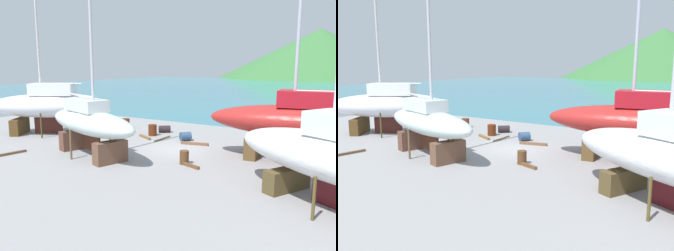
% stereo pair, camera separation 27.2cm
% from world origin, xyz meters
% --- Properties ---
extents(ground_plane, '(45.74, 45.74, 0.00)m').
position_xyz_m(ground_plane, '(0.00, -1.80, 0.00)').
color(ground_plane, gray).
extents(sea_water, '(150.22, 101.33, 0.01)m').
position_xyz_m(sea_water, '(0.00, 60.30, 0.00)').
color(sea_water, teal).
rests_on(sea_water, ground).
extents(headland_hill, '(159.49, 159.49, 38.94)m').
position_xyz_m(headland_hill, '(-14.19, 135.63, 0.00)').
color(headland_hill, '#3A743B').
rests_on(headland_hill, ground).
extents(sailboat_large_starboard, '(9.13, 4.90, 14.53)m').
position_xyz_m(sailboat_large_starboard, '(-3.52, -4.04, 2.08)').
color(sailboat_large_starboard, brown).
rests_on(sailboat_large_starboard, ground).
extents(sailboat_small_center, '(11.27, 4.53, 16.47)m').
position_xyz_m(sailboat_small_center, '(7.72, 1.51, 2.39)').
color(sailboat_small_center, brown).
rests_on(sailboat_small_center, ground).
extents(sailboat_far_slipway, '(9.46, 7.41, 14.76)m').
position_xyz_m(sailboat_far_slipway, '(-11.21, -0.95, 2.33)').
color(sailboat_far_slipway, '#50371B').
rests_on(sailboat_far_slipway, ground).
extents(barrel_tipped_left, '(1.10, 1.05, 0.58)m').
position_xyz_m(barrel_tipped_left, '(-3.72, 4.54, 0.29)').
color(barrel_tipped_left, '#2A2024').
rests_on(barrel_tipped_left, ground).
extents(barrel_rust_near, '(0.63, 0.63, 0.77)m').
position_xyz_m(barrel_rust_near, '(2.25, -2.61, 0.39)').
color(barrel_rust_near, '#54351D').
rests_on(barrel_rust_near, ground).
extents(barrel_by_slipway, '(0.99, 1.00, 0.66)m').
position_xyz_m(barrel_by_slipway, '(-0.70, 2.71, 0.33)').
color(barrel_by_slipway, '#2F4A6E').
rests_on(barrel_by_slipway, ground).
extents(barrel_tar_black, '(1.04, 1.04, 0.67)m').
position_xyz_m(barrel_tar_black, '(-14.15, 4.31, 0.33)').
color(barrel_tar_black, '#56341F').
rests_on(barrel_tar_black, ground).
extents(barrel_rust_mid, '(0.60, 0.60, 0.85)m').
position_xyz_m(barrel_rust_mid, '(-13.01, 4.26, 0.43)').
color(barrel_rust_mid, '#242526').
rests_on(barrel_rust_mid, ground).
extents(barrel_rust_far, '(0.77, 0.77, 0.81)m').
position_xyz_m(barrel_rust_far, '(-7.85, 4.61, 0.41)').
color(barrel_rust_far, '#5B301E').
rests_on(barrel_rust_far, ground).
extents(barrel_blue_faded, '(0.90, 0.90, 0.87)m').
position_xyz_m(barrel_blue_faded, '(-3.84, 2.99, 0.44)').
color(barrel_blue_faded, '#57230F').
rests_on(barrel_blue_faded, ground).
extents(timber_plank_near, '(0.16, 2.11, 0.11)m').
position_xyz_m(timber_plank_near, '(-2.39, 2.22, 0.05)').
color(timber_plank_near, brown).
rests_on(timber_plank_near, ground).
extents(timber_long_aft, '(1.58, 0.97, 0.17)m').
position_xyz_m(timber_long_aft, '(-3.76, 1.87, 0.09)').
color(timber_long_aft, brown).
rests_on(timber_long_aft, ground).
extents(timber_short_skew, '(1.94, 0.70, 0.18)m').
position_xyz_m(timber_short_skew, '(0.49, 1.89, 0.09)').
color(timber_short_skew, brown).
rests_on(timber_short_skew, ground).
extents(timber_long_fore, '(0.56, 2.42, 0.15)m').
position_xyz_m(timber_long_fore, '(-7.94, -6.81, 0.07)').
color(timber_long_fore, brown).
rests_on(timber_long_fore, ground).
extents(timber_short_cross, '(1.45, 0.62, 0.17)m').
position_xyz_m(timber_short_cross, '(2.75, -2.93, 0.09)').
color(timber_short_cross, brown).
rests_on(timber_short_cross, ground).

